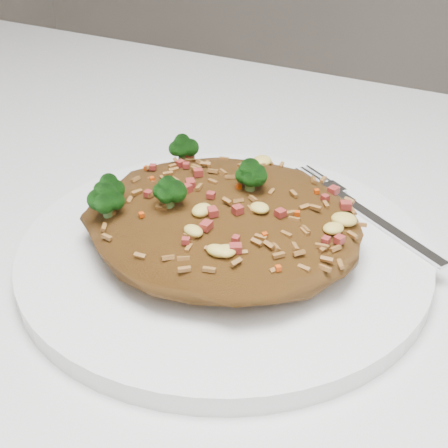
% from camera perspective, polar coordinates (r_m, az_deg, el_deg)
% --- Properties ---
extents(dining_table, '(1.20, 0.80, 0.75)m').
position_cam_1_polar(dining_table, '(0.52, -4.02, -9.25)').
color(dining_table, silver).
rests_on(dining_table, ground).
extents(plate, '(0.28, 0.28, 0.01)m').
position_cam_1_polar(plate, '(0.44, -0.00, -2.44)').
color(plate, white).
rests_on(plate, dining_table).
extents(fried_rice, '(0.19, 0.17, 0.06)m').
position_cam_1_polar(fried_rice, '(0.42, -0.17, 1.23)').
color(fried_rice, brown).
rests_on(fried_rice, plate).
extents(fork, '(0.15, 0.10, 0.00)m').
position_cam_1_polar(fork, '(0.47, 13.18, 0.72)').
color(fork, silver).
rests_on(fork, plate).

